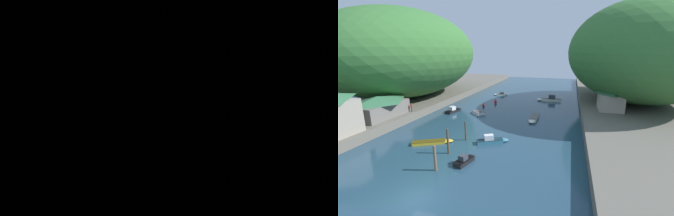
{
  "view_description": "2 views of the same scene",
  "coord_description": "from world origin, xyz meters",
  "views": [
    {
      "loc": [
        -30.3,
        12.21,
        13.55
      ],
      "look_at": [
        1.24,
        23.37,
        1.25
      ],
      "focal_mm": 35.0,
      "sensor_mm": 36.0,
      "label": 1
    },
    {
      "loc": [
        13.01,
        -15.06,
        13.52
      ],
      "look_at": [
        0.86,
        27.58,
        1.88
      ],
      "focal_mm": 24.0,
      "sensor_mm": 36.0,
      "label": 2
    }
  ],
  "objects": [
    {
      "name": "right_bank",
      "position": [
        26.71,
        30.0,
        0.77
      ],
      "size": [
        22.0,
        120.0,
        1.54
      ],
      "color": "#666056",
      "rests_on": "ground"
    },
    {
      "name": "boat_navy_launch",
      "position": [
        -5.69,
        11.7,
        0.22
      ],
      "size": [
        5.78,
        3.82,
        0.46
      ],
      "rotation": [
        0.0,
        0.0,
        5.19
      ],
      "color": "gold",
      "rests_on": "water_surface"
    },
    {
      "name": "boat_near_quay",
      "position": [
        7.99,
        44.91,
        0.49
      ],
      "size": [
        6.45,
        2.07,
        1.66
      ],
      "rotation": [
        0.0,
        0.0,
        1.63
      ],
      "color": "silver",
      "rests_on": "water_surface"
    },
    {
      "name": "right_bank_cottage",
      "position": [
        21.26,
        33.49,
        4.07
      ],
      "size": [
        4.83,
        6.48,
        4.89
      ],
      "color": "gray",
      "rests_on": "right_bank"
    },
    {
      "name": "channel_buoy_far",
      "position": [
        -6.67,
        34.06,
        0.36
      ],
      "size": [
        0.62,
        0.62,
        0.93
      ],
      "color": "red",
      "rests_on": "water_surface"
    },
    {
      "name": "boat_moored_right",
      "position": [
        -7.01,
        49.05,
        0.28
      ],
      "size": [
        4.39,
        3.1,
        0.9
      ],
      "rotation": [
        0.0,
        0.0,
        1.92
      ],
      "color": "white",
      "rests_on": "water_surface"
    },
    {
      "name": "left_bank",
      "position": [
        -26.71,
        30.0,
        0.77
      ],
      "size": [
        22.0,
        120.0,
        1.54
      ],
      "color": "#666056",
      "rests_on": "ground"
    },
    {
      "name": "mooring_post_middle",
      "position": [
        -1.7,
        14.13,
        1.53
      ],
      "size": [
        0.26,
        0.26,
        3.04
      ],
      "color": "#4C3D2D",
      "rests_on": "water_surface"
    },
    {
      "name": "mooring_post_second",
      "position": [
        -1.95,
        9.33,
        1.78
      ],
      "size": [
        0.29,
        0.29,
        3.53
      ],
      "color": "#4C3D2D",
      "rests_on": "water_surface"
    },
    {
      "name": "hillside_right",
      "position": [
        27.81,
        43.7,
        12.83
      ],
      "size": [
        31.31,
        43.84,
        22.58
      ],
      "color": "#387033",
      "rests_on": "right_bank"
    },
    {
      "name": "water_surface",
      "position": [
        0.0,
        30.0,
        0.0
      ],
      "size": [
        130.0,
        130.0,
        0.0
      ],
      "primitive_type": "plane",
      "color": "#234256",
      "rests_on": "ground"
    },
    {
      "name": "boat_far_upstream",
      "position": [
        6.7,
        26.9,
        0.31
      ],
      "size": [
        1.48,
        5.78,
        0.62
      ],
      "rotation": [
        0.0,
        0.0,
        3.13
      ],
      "color": "silver",
      "rests_on": "water_surface"
    },
    {
      "name": "channel_buoy_near",
      "position": [
        -5.05,
        38.33,
        0.46
      ],
      "size": [
        0.78,
        0.78,
        1.17
      ],
      "color": "red",
      "rests_on": "water_surface"
    },
    {
      "name": "hillside_left",
      "position": [
        -27.81,
        34.08,
        12.43
      ],
      "size": [
        32.3,
        45.21,
        21.78
      ],
      "color": "#387033",
      "rests_on": "left_bank"
    },
    {
      "name": "boathouse_shed",
      "position": [
        -20.15,
        16.52,
        3.5
      ],
      "size": [
        6.54,
        10.06,
        3.78
      ],
      "color": "slate",
      "rests_on": "left_bank"
    },
    {
      "name": "mooring_post_nearest",
      "position": [
        -1.1,
        5.02,
        1.59
      ],
      "size": [
        0.32,
        0.32,
        3.16
      ],
      "color": "brown",
      "rests_on": "water_surface"
    },
    {
      "name": "boat_small_dinghy",
      "position": [
        2.54,
        14.37,
        0.38
      ],
      "size": [
        4.81,
        3.47,
        1.26
      ],
      "rotation": [
        0.0,
        0.0,
        5.23
      ],
      "color": "teal",
      "rests_on": "water_surface"
    },
    {
      "name": "boat_far_right_bank",
      "position": [
        1.33,
        7.68,
        0.36
      ],
      "size": [
        1.95,
        3.47,
        1.15
      ],
      "rotation": [
        0.0,
        0.0,
        6.05
      ],
      "color": "black",
      "rests_on": "water_surface"
    },
    {
      "name": "person_on_quay",
      "position": [
        -16.63,
        20.95,
        2.52
      ],
      "size": [
        0.35,
        0.44,
        1.69
      ],
      "rotation": [
        0.0,
        0.0,
        1.97
      ],
      "color": "#282D3D",
      "rests_on": "left_bank"
    },
    {
      "name": "boat_yellow_tender",
      "position": [
        -5.73,
        28.2,
        0.3
      ],
      "size": [
        3.83,
        3.51,
        0.6
      ],
      "rotation": [
        0.0,
        0.0,
        0.93
      ],
      "color": "white",
      "rests_on": "water_surface"
    },
    {
      "name": "boat_red_skiff",
      "position": [
        -11.33,
        28.06,
        0.4
      ],
      "size": [
        2.44,
        4.53,
        1.34
      ],
      "rotation": [
        0.0,
        0.0,
        6.05
      ],
      "color": "black",
      "rests_on": "water_surface"
    }
  ]
}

